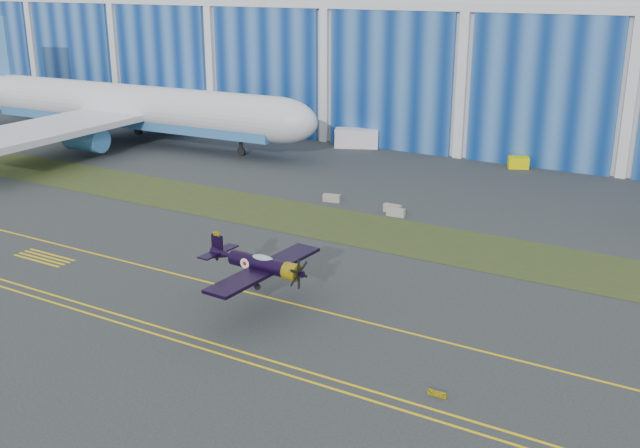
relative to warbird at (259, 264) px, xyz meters
The scene contains 16 objects.
ground 9.77m from the warbird, 127.16° to the left, with size 260.00×260.00×0.00m, color #333739.
grass_median 22.19m from the warbird, 104.41° to the left, with size 260.00×10.00×0.02m, color #475128.
hangar 79.93m from the warbird, 93.94° to the left, with size 220.00×45.70×30.00m.
taxiway_centreline 6.97m from the warbird, 158.19° to the left, with size 200.00×0.20×0.02m, color yellow.
edge_line_near 9.87m from the warbird, 126.61° to the right, with size 80.00×0.20×0.02m, color yellow.
edge_line_far 9.16m from the warbird, 130.71° to the right, with size 80.00×0.20×0.02m, color yellow.
hold_short_ladder 23.76m from the warbird, behind, with size 6.00×2.40×0.02m, color yellow, non-canonical shape.
guard_board_right 17.62m from the warbird, 16.24° to the right, with size 1.20×0.15×0.35m, color yellow.
warbird is the anchor object (origin of this frame).
jetliner 67.16m from the warbird, 142.30° to the left, with size 75.51×65.09×25.27m.
shipping_container 59.04m from the warbird, 110.88° to the left, with size 6.48×2.59×2.81m, color silver.
tug 54.91m from the warbird, 86.05° to the left, with size 2.64×1.65×1.54m, color #E1DC00.
cart 83.17m from the warbird, 143.21° to the left, with size 2.22×1.33×1.33m, color white.
barrier_a 29.91m from the warbird, 109.25° to the left, with size 2.00×0.60×0.90m, color gray.
barrier_b 27.10m from the warbird, 92.52° to the left, with size 2.00×0.60×0.90m, color #9A958E.
barrier_c 28.26m from the warbird, 94.32° to the left, with size 2.00×0.60×0.90m, color #9E9382.
Camera 1 is at (36.35, -50.10, 24.30)m, focal length 42.00 mm.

